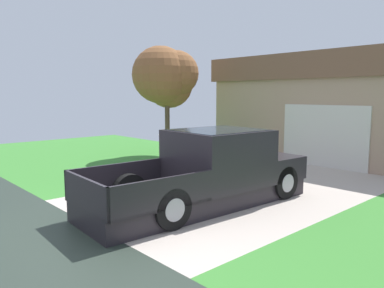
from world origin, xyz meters
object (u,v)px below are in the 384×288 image
Objects in this scene: handbag at (157,187)px; person_with_hat at (166,159)px; house_with_garage at (361,106)px; pickup_truck at (214,171)px; neighbor_tree at (167,78)px.

person_with_hat is at bearing 55.13° from handbag.
house_with_garage is at bearing 80.14° from person_with_hat.
handbag is at bearing -160.91° from pickup_truck.
neighbor_tree reaches higher than handbag.
house_with_garage is at bearing 84.28° from handbag.
person_with_hat is 0.15× the size of house_with_garage.
neighbor_tree reaches higher than person_with_hat.
pickup_truck is at bearing -29.70° from neighbor_tree.
handbag is 9.80m from house_with_garage.
neighbor_tree reaches higher than pickup_truck.
house_with_garage is 2.40× the size of neighbor_tree.
pickup_truck is 0.52× the size of house_with_garage.
house_with_garage is at bearing 45.84° from neighbor_tree.
neighbor_tree reaches higher than house_with_garage.
pickup_truck is at bearing 5.33° from person_with_hat.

